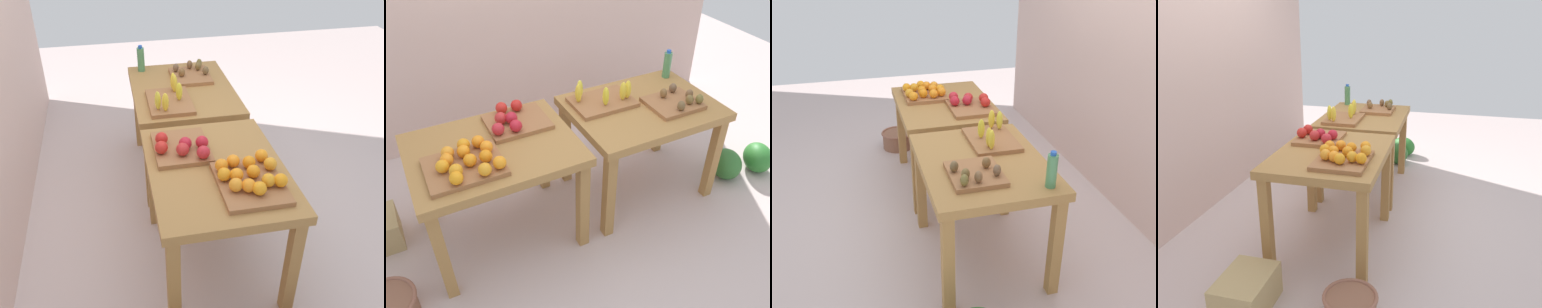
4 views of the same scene
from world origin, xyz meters
TOP-DOWN VIEW (x-y plane):
  - ground_plane at (0.00, 0.00)m, footprint 8.00×8.00m
  - display_table_left at (-0.56, 0.00)m, footprint 1.04×0.80m
  - display_table_right at (0.56, 0.00)m, footprint 1.04×0.80m
  - orange_bin at (-0.75, -0.14)m, footprint 0.45×0.37m
  - apple_bin at (-0.36, 0.17)m, footprint 0.41×0.36m
  - banana_crate at (0.31, 0.14)m, footprint 0.44×0.32m
  - kiwi_bin at (0.76, -0.11)m, footprint 0.36×0.32m
  - water_bottle at (0.98, 0.29)m, footprint 0.06×0.06m
  - watermelon_pile at (1.47, -0.26)m, footprint 0.67×0.42m
  - wicker_basket at (-1.38, -0.35)m, footprint 0.33×0.33m

SIDE VIEW (x-z plane):
  - ground_plane at x=0.00m, z-range 0.00..0.00m
  - wicker_basket at x=-1.38m, z-range 0.01..0.19m
  - watermelon_pile at x=1.47m, z-range 0.00..0.24m
  - display_table_left at x=-0.56m, z-range 0.27..1.05m
  - display_table_right at x=0.56m, z-range 0.27..1.05m
  - kiwi_bin at x=0.76m, z-range 0.75..0.85m
  - banana_crate at x=0.31m, z-range 0.73..0.90m
  - apple_bin at x=-0.36m, z-range 0.76..0.87m
  - orange_bin at x=-0.75m, z-range 0.76..0.87m
  - water_bottle at x=0.98m, z-range 0.77..0.99m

